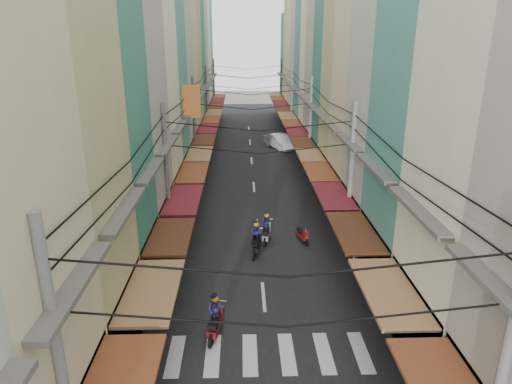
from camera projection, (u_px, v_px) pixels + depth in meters
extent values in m
plane|color=slate|center=(262.00, 275.00, 22.82)|extent=(160.00, 160.00, 0.00)
cube|color=black|center=(252.00, 166.00, 41.72)|extent=(10.00, 80.00, 0.02)
cube|color=gray|center=(181.00, 167.00, 41.51)|extent=(3.00, 80.00, 0.06)
cube|color=gray|center=(323.00, 166.00, 41.91)|extent=(3.00, 80.00, 0.06)
cube|color=silver|center=(175.00, 356.00, 17.03)|extent=(0.55, 2.40, 0.01)
cube|color=silver|center=(213.00, 355.00, 17.08)|extent=(0.55, 2.40, 0.01)
cube|color=silver|center=(250.00, 354.00, 17.12)|extent=(0.55, 2.40, 0.01)
cube|color=silver|center=(287.00, 353.00, 17.16)|extent=(0.55, 2.40, 0.01)
cube|color=silver|center=(324.00, 353.00, 17.20)|extent=(0.55, 2.40, 0.01)
cube|color=silver|center=(361.00, 352.00, 17.25)|extent=(0.55, 2.40, 0.01)
cube|color=#595651|center=(75.00, 285.00, 10.35)|extent=(0.50, 4.24, 0.15)
cube|color=tan|center=(13.00, 154.00, 14.08)|extent=(6.00, 4.70, 15.81)
cube|color=black|center=(112.00, 325.00, 16.21)|extent=(1.20, 4.52, 3.20)
cube|color=#966B44|center=(152.00, 290.00, 15.80)|extent=(1.80, 4.33, 0.12)
cube|color=#595651|center=(125.00, 210.00, 14.80)|extent=(0.50, 4.23, 0.15)
cube|color=#387C65|center=(60.00, 83.00, 17.78)|extent=(6.00, 4.30, 19.25)
cube|color=black|center=(139.00, 265.00, 20.46)|extent=(1.20, 4.13, 3.20)
cube|color=#522917|center=(171.00, 236.00, 20.05)|extent=(1.80, 3.96, 0.12)
cube|color=#595651|center=(151.00, 171.00, 19.05)|extent=(0.50, 3.87, 0.15)
cube|color=#ABA49D|center=(94.00, 55.00, 21.96)|extent=(6.00, 5.14, 20.93)
cube|color=black|center=(157.00, 224.00, 24.92)|extent=(1.20, 4.94, 3.20)
cube|color=maroon|center=(183.00, 200.00, 24.51)|extent=(1.80, 4.73, 0.12)
cube|color=#595651|center=(168.00, 145.00, 23.52)|extent=(0.50, 4.63, 0.15)
cube|color=#EDEAC9|center=(123.00, 82.00, 27.30)|extent=(6.00, 4.95, 17.43)
cube|color=black|center=(171.00, 194.00, 29.69)|extent=(1.20, 4.75, 3.20)
cube|color=brown|center=(193.00, 173.00, 29.28)|extent=(1.80, 4.56, 0.12)
cube|color=#595651|center=(180.00, 127.00, 28.28)|extent=(0.50, 4.46, 0.15)
cube|color=teal|center=(141.00, 83.00, 32.18)|extent=(6.00, 4.99, 16.32)
cube|color=black|center=(180.00, 172.00, 34.39)|extent=(1.20, 4.80, 3.20)
cube|color=#966B44|center=(199.00, 154.00, 33.98)|extent=(1.80, 4.60, 0.12)
cube|color=#595651|center=(189.00, 114.00, 32.98)|extent=(0.50, 4.50, 0.15)
cube|color=#B9B6A9|center=(150.00, 34.00, 35.67)|extent=(6.00, 4.65, 22.87)
cube|color=black|center=(187.00, 156.00, 38.95)|extent=(1.20, 4.46, 3.20)
cube|color=#522917|center=(204.00, 140.00, 38.54)|extent=(1.80, 4.27, 0.12)
cube|color=#595651|center=(195.00, 104.00, 37.54)|extent=(0.50, 4.18, 0.15)
cube|color=beige|center=(161.00, 48.00, 40.55)|extent=(6.00, 4.89, 20.58)
cube|color=black|center=(193.00, 143.00, 43.45)|extent=(1.20, 4.70, 3.20)
cube|color=maroon|center=(208.00, 129.00, 43.04)|extent=(1.80, 4.50, 0.12)
cube|color=#595651|center=(200.00, 97.00, 42.05)|extent=(0.50, 4.40, 0.15)
cube|color=tan|center=(170.00, 58.00, 45.35)|extent=(6.00, 4.52, 18.44)
cube|color=black|center=(197.00, 133.00, 47.90)|extent=(1.20, 4.34, 3.20)
cube|color=brown|center=(211.00, 120.00, 47.49)|extent=(1.80, 4.16, 0.12)
cube|color=#595651|center=(204.00, 91.00, 46.49)|extent=(0.50, 4.07, 0.15)
cube|color=#387C65|center=(176.00, 46.00, 49.58)|extent=(6.00, 5.20, 20.63)
cube|color=black|center=(201.00, 125.00, 52.49)|extent=(1.20, 4.99, 3.20)
cube|color=#966B44|center=(214.00, 113.00, 52.08)|extent=(1.80, 4.78, 0.12)
cube|color=#595651|center=(207.00, 86.00, 51.08)|extent=(0.50, 4.68, 0.15)
cube|color=#ABA49D|center=(181.00, 31.00, 53.87)|extent=(6.00, 4.94, 23.70)
cube|color=black|center=(204.00, 117.00, 57.28)|extent=(1.20, 4.74, 3.20)
cube|color=#522917|center=(216.00, 106.00, 56.87)|extent=(1.80, 4.55, 0.12)
cube|color=#595651|center=(210.00, 82.00, 55.87)|extent=(0.50, 4.45, 0.15)
cube|color=#EDEAC9|center=(186.00, 42.00, 58.97)|extent=(6.00, 4.96, 21.12)
cube|color=black|center=(207.00, 111.00, 61.96)|extent=(1.20, 4.76, 3.20)
cube|color=maroon|center=(218.00, 101.00, 61.55)|extent=(1.80, 4.56, 0.12)
cube|color=#595651|center=(212.00, 78.00, 60.55)|extent=(0.50, 4.46, 0.15)
cube|color=teal|center=(190.00, 46.00, 63.89)|extent=(6.00, 5.04, 19.90)
cube|color=black|center=(209.00, 106.00, 66.68)|extent=(1.20, 4.84, 3.20)
cube|color=brown|center=(219.00, 96.00, 66.27)|extent=(1.80, 4.64, 0.12)
cube|color=#595651|center=(214.00, 75.00, 65.27)|extent=(0.50, 4.54, 0.15)
cube|color=#542C13|center=(191.00, 102.00, 31.75)|extent=(1.20, 0.40, 2.20)
cube|color=#595651|center=(496.00, 288.00, 10.23)|extent=(0.50, 4.25, 0.15)
cube|color=black|center=(426.00, 324.00, 16.28)|extent=(1.20, 4.78, 3.20)
cube|color=#966B44|center=(388.00, 291.00, 15.77)|extent=(1.80, 4.58, 0.12)
cube|color=#595651|center=(417.00, 210.00, 14.82)|extent=(0.50, 4.48, 0.15)
cube|color=teal|center=(454.00, 132.00, 19.14)|extent=(6.00, 5.03, 15.08)
cube|color=black|center=(384.00, 259.00, 21.00)|extent=(1.20, 4.83, 3.20)
cube|color=#522917|center=(354.00, 232.00, 20.50)|extent=(1.80, 4.63, 0.12)
cube|color=#595651|center=(374.00, 167.00, 19.55)|extent=(0.50, 4.53, 0.15)
cube|color=#B9B6A9|center=(420.00, 47.00, 22.71)|extent=(6.00, 4.79, 21.66)
cube|color=black|center=(358.00, 219.00, 25.65)|extent=(1.20, 4.60, 3.20)
cube|color=maroon|center=(333.00, 195.00, 25.14)|extent=(1.80, 4.41, 0.12)
cube|color=#595651|center=(349.00, 142.00, 24.19)|extent=(0.50, 4.31, 0.15)
cube|color=beige|center=(390.00, 53.00, 27.26)|extent=(6.00, 4.52, 20.74)
cube|color=black|center=(341.00, 192.00, 30.05)|extent=(1.20, 4.34, 3.20)
cube|color=brown|center=(320.00, 172.00, 29.55)|extent=(1.80, 4.16, 0.12)
cube|color=#595651|center=(332.00, 126.00, 28.59)|extent=(0.50, 4.07, 0.15)
cube|color=tan|center=(367.00, 99.00, 32.43)|extent=(6.00, 4.12, 14.13)
cube|color=black|center=(329.00, 173.00, 34.13)|extent=(1.20, 3.96, 3.20)
cube|color=#966B44|center=(310.00, 155.00, 33.63)|extent=(1.80, 3.79, 0.12)
cube|color=#595651|center=(321.00, 114.00, 32.67)|extent=(0.50, 3.71, 0.15)
cube|color=#387C65|center=(354.00, 69.00, 35.88)|extent=(6.00, 4.40, 17.68)
cube|color=black|center=(320.00, 158.00, 38.16)|extent=(1.20, 4.23, 3.20)
cube|color=#522917|center=(303.00, 142.00, 37.66)|extent=(1.80, 4.05, 0.12)
cube|color=#595651|center=(312.00, 106.00, 36.70)|extent=(0.50, 3.96, 0.15)
cube|color=#ABA49D|center=(344.00, 36.00, 39.35)|extent=(6.00, 4.64, 22.59)
cube|color=black|center=(312.00, 146.00, 42.43)|extent=(1.20, 4.45, 3.20)
cube|color=maroon|center=(296.00, 131.00, 41.93)|extent=(1.80, 4.26, 0.12)
cube|color=#595651|center=(304.00, 98.00, 40.98)|extent=(0.50, 4.17, 0.15)
cube|color=#EDEAC9|center=(334.00, 43.00, 43.65)|extent=(6.00, 4.00, 21.25)
cube|color=black|center=(306.00, 136.00, 46.52)|extent=(1.20, 3.84, 3.20)
cube|color=brown|center=(291.00, 123.00, 46.01)|extent=(1.80, 3.68, 0.12)
cube|color=#595651|center=(299.00, 93.00, 45.06)|extent=(0.50, 3.60, 0.15)
cube|color=teal|center=(326.00, 37.00, 47.73)|extent=(6.00, 5.01, 22.33)
cube|color=black|center=(300.00, 128.00, 50.77)|extent=(1.20, 4.81, 3.20)
cube|color=#966B44|center=(287.00, 115.00, 50.27)|extent=(1.80, 4.61, 0.12)
cube|color=#595651|center=(294.00, 88.00, 49.31)|extent=(0.50, 4.51, 0.15)
cube|color=#B9B6A9|center=(318.00, 49.00, 52.89)|extent=(6.00, 5.00, 19.71)
cube|color=black|center=(295.00, 120.00, 55.50)|extent=(1.20, 4.80, 3.20)
cube|color=#522917|center=(283.00, 109.00, 55.00)|extent=(1.80, 4.60, 0.12)
cube|color=#595651|center=(289.00, 83.00, 54.04)|extent=(0.50, 4.50, 0.15)
cube|color=beige|center=(311.00, 60.00, 57.75)|extent=(6.00, 4.32, 16.86)
cube|color=black|center=(291.00, 114.00, 59.90)|extent=(1.20, 4.15, 3.20)
cube|color=maroon|center=(280.00, 103.00, 59.40)|extent=(1.80, 3.97, 0.12)
cube|color=#595651|center=(285.00, 79.00, 58.45)|extent=(0.50, 3.89, 0.15)
cube|color=tan|center=(307.00, 46.00, 61.34)|extent=(6.00, 4.33, 19.96)
cube|color=black|center=(288.00, 109.00, 63.99)|extent=(1.20, 4.16, 3.20)
cube|color=brown|center=(277.00, 99.00, 63.49)|extent=(1.80, 3.99, 0.12)
cube|color=#595651|center=(282.00, 77.00, 62.53)|extent=(0.50, 3.90, 0.15)
cube|color=#387C65|center=(302.00, 66.00, 66.60)|extent=(6.00, 4.88, 14.34)
cube|color=black|center=(285.00, 104.00, 68.34)|extent=(1.20, 4.68, 3.20)
cube|color=#966B44|center=(275.00, 95.00, 67.84)|extent=(1.80, 4.49, 0.12)
cube|color=#595651|center=(280.00, 74.00, 66.88)|extent=(0.50, 4.39, 0.15)
cylinder|color=slate|center=(502.00, 375.00, 10.29)|extent=(0.26, 0.26, 8.20)
cylinder|color=slate|center=(167.00, 180.00, 24.17)|extent=(0.26, 0.26, 8.20)
cylinder|color=slate|center=(351.00, 178.00, 24.47)|extent=(0.26, 0.26, 8.20)
cylinder|color=slate|center=(194.00, 127.00, 38.35)|extent=(0.26, 0.26, 8.20)
cylinder|color=slate|center=(310.00, 126.00, 38.64)|extent=(0.26, 0.26, 8.20)
cylinder|color=slate|center=(207.00, 102.00, 52.52)|extent=(0.26, 0.26, 8.20)
cylinder|color=slate|center=(292.00, 102.00, 52.82)|extent=(0.26, 0.26, 8.20)
cylinder|color=slate|center=(214.00, 88.00, 66.70)|extent=(0.26, 0.26, 8.20)
cylinder|color=slate|center=(281.00, 88.00, 66.99)|extent=(0.26, 0.26, 8.20)
imported|color=silver|center=(280.00, 148.00, 48.34)|extent=(5.75, 4.13, 1.89)
imported|color=black|center=(405.00, 307.00, 20.17)|extent=(1.93, 1.38, 1.25)
cylinder|color=black|center=(217.00, 320.00, 18.74)|extent=(0.11, 0.55, 0.55)
cylinder|color=black|center=(215.00, 341.00, 17.45)|extent=(0.11, 0.55, 0.55)
cube|color=#5E1217|center=(216.00, 327.00, 18.04)|extent=(0.36, 1.21, 0.30)
cube|color=black|center=(215.00, 324.00, 17.69)|extent=(0.34, 0.58, 0.19)
cube|color=#5E1217|center=(216.00, 313.00, 18.51)|extent=(0.32, 0.30, 0.58)
imported|color=#1F1D45|center=(216.00, 324.00, 18.00)|extent=(0.56, 0.39, 1.40)
sphere|color=#C28516|center=(215.00, 301.00, 17.65)|extent=(0.30, 0.30, 0.30)
cylinder|color=black|center=(266.00, 233.00, 27.05)|extent=(0.10, 0.53, 0.53)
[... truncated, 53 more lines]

